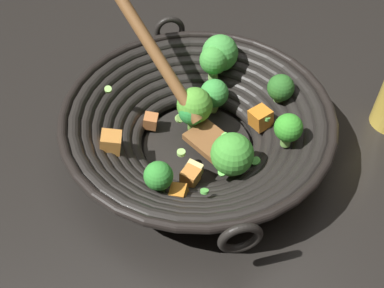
% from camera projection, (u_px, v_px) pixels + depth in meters
% --- Properties ---
extents(ground_plane, '(4.00, 4.00, 0.00)m').
position_uv_depth(ground_plane, '(197.00, 148.00, 0.71)').
color(ground_plane, black).
extents(wok, '(0.43, 0.40, 0.23)m').
position_uv_depth(wok, '(199.00, 123.00, 0.67)').
color(wok, black).
rests_on(wok, ground).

